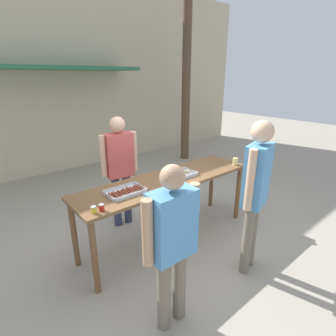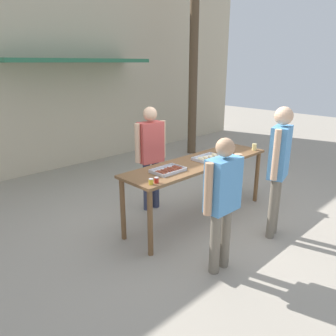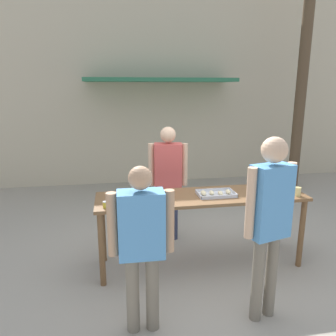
% 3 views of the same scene
% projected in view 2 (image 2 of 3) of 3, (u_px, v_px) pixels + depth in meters
% --- Properties ---
extents(ground_plane, '(24.00, 24.00, 0.00)m').
position_uv_depth(ground_plane, '(197.00, 217.00, 5.24)').
color(ground_plane, '#A39989').
extents(building_facade_back, '(12.00, 1.11, 4.50)m').
position_uv_depth(building_facade_back, '(64.00, 67.00, 7.26)').
color(building_facade_back, beige).
rests_on(building_facade_back, ground).
extents(serving_table, '(2.61, 0.70, 0.94)m').
position_uv_depth(serving_table, '(199.00, 168.00, 4.98)').
color(serving_table, brown).
rests_on(serving_table, ground).
extents(food_tray_sausages, '(0.45, 0.30, 0.04)m').
position_uv_depth(food_tray_sausages, '(168.00, 170.00, 4.47)').
color(food_tray_sausages, silver).
rests_on(food_tray_sausages, serving_table).
extents(food_tray_buns, '(0.47, 0.30, 0.06)m').
position_uv_depth(food_tray_buns, '(208.00, 158.00, 5.04)').
color(food_tray_buns, silver).
rests_on(food_tray_buns, serving_table).
extents(condiment_jar_mustard, '(0.06, 0.06, 0.07)m').
position_uv_depth(condiment_jar_mustard, '(151.00, 182.00, 3.99)').
color(condiment_jar_mustard, gold).
rests_on(condiment_jar_mustard, serving_table).
extents(condiment_jar_ketchup, '(0.06, 0.06, 0.07)m').
position_uv_depth(condiment_jar_ketchup, '(156.00, 180.00, 4.04)').
color(condiment_jar_ketchup, '#B22319').
rests_on(condiment_jar_ketchup, serving_table).
extents(beer_cup, '(0.08, 0.08, 0.11)m').
position_uv_depth(beer_cup, '(254.00, 147.00, 5.55)').
color(beer_cup, '#DBC67A').
rests_on(beer_cup, serving_table).
extents(person_server_behind_table, '(0.57, 0.27, 1.71)m').
position_uv_depth(person_server_behind_table, '(151.00, 149.00, 5.26)').
color(person_server_behind_table, '#333851').
rests_on(person_server_behind_table, ground).
extents(person_customer_holding_hotdog, '(0.59, 0.23, 1.61)m').
position_uv_depth(person_customer_holding_hotdog, '(223.00, 195.00, 3.65)').
color(person_customer_holding_hotdog, '#756B5B').
rests_on(person_customer_holding_hotdog, ground).
extents(person_customer_with_cup, '(0.53, 0.30, 1.83)m').
position_uv_depth(person_customer_with_cup, '(279.00, 160.00, 4.37)').
color(person_customer_with_cup, '#756B5B').
rests_on(person_customer_with_cup, ground).
extents(utility_pole, '(1.10, 0.22, 5.22)m').
position_uv_depth(utility_pole, '(194.00, 49.00, 8.17)').
color(utility_pole, brown).
rests_on(utility_pole, ground).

